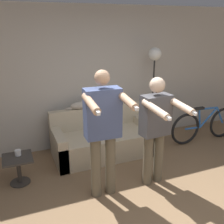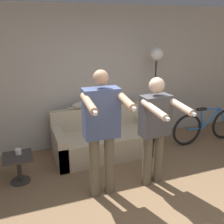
{
  "view_description": "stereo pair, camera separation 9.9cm",
  "coord_description": "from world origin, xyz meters",
  "px_view_note": "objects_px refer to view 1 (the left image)",
  "views": [
    {
      "loc": [
        -1.56,
        -2.11,
        2.27
      ],
      "look_at": [
        -0.14,
        1.38,
        0.99
      ],
      "focal_mm": 42.0,
      "sensor_mm": 36.0,
      "label": 1
    },
    {
      "loc": [
        -1.47,
        -2.15,
        2.27
      ],
      "look_at": [
        -0.14,
        1.38,
        0.99
      ],
      "focal_mm": 42.0,
      "sensor_mm": 36.0,
      "label": 2
    }
  ],
  "objects_px": {
    "person_left": "(103,127)",
    "person_right": "(156,125)",
    "floor_lamp": "(154,66)",
    "cat": "(81,105)",
    "side_table": "(18,165)",
    "bicycle": "(204,125)",
    "couch": "(103,140)",
    "cup": "(18,153)"
  },
  "relations": [
    {
      "from": "couch",
      "to": "person_right",
      "type": "height_order",
      "value": "person_right"
    },
    {
      "from": "floor_lamp",
      "to": "cup",
      "type": "bearing_deg",
      "value": -168.38
    },
    {
      "from": "person_left",
      "to": "person_right",
      "type": "height_order",
      "value": "person_left"
    },
    {
      "from": "couch",
      "to": "cup",
      "type": "distance_m",
      "value": 1.52
    },
    {
      "from": "person_right",
      "to": "floor_lamp",
      "type": "xyz_separation_m",
      "value": [
        0.72,
        1.32,
        0.59
      ]
    },
    {
      "from": "couch",
      "to": "person_right",
      "type": "distance_m",
      "value": 1.37
    },
    {
      "from": "couch",
      "to": "cat",
      "type": "distance_m",
      "value": 0.75
    },
    {
      "from": "person_left",
      "to": "cup",
      "type": "height_order",
      "value": "person_left"
    },
    {
      "from": "cat",
      "to": "bicycle",
      "type": "relative_size",
      "value": 0.31
    },
    {
      "from": "side_table",
      "to": "bicycle",
      "type": "distance_m",
      "value": 3.57
    },
    {
      "from": "couch",
      "to": "person_right",
      "type": "bearing_deg",
      "value": -71.76
    },
    {
      "from": "floor_lamp",
      "to": "cup",
      "type": "distance_m",
      "value": 2.82
    },
    {
      "from": "couch",
      "to": "cup",
      "type": "height_order",
      "value": "couch"
    },
    {
      "from": "person_left",
      "to": "cup",
      "type": "bearing_deg",
      "value": 145.24
    },
    {
      "from": "cup",
      "to": "person_left",
      "type": "bearing_deg",
      "value": -36.86
    },
    {
      "from": "couch",
      "to": "person_right",
      "type": "xyz_separation_m",
      "value": [
        0.38,
        -1.15,
        0.65
      ]
    },
    {
      "from": "cat",
      "to": "side_table",
      "type": "height_order",
      "value": "cat"
    },
    {
      "from": "side_table",
      "to": "person_left",
      "type": "bearing_deg",
      "value": -34.19
    },
    {
      "from": "couch",
      "to": "cat",
      "type": "relative_size",
      "value": 3.71
    },
    {
      "from": "couch",
      "to": "side_table",
      "type": "distance_m",
      "value": 1.54
    },
    {
      "from": "couch",
      "to": "cat",
      "type": "bearing_deg",
      "value": 132.91
    },
    {
      "from": "side_table",
      "to": "cup",
      "type": "xyz_separation_m",
      "value": [
        0.02,
        0.06,
        0.16
      ]
    },
    {
      "from": "bicycle",
      "to": "side_table",
      "type": "bearing_deg",
      "value": -177.15
    },
    {
      "from": "couch",
      "to": "person_left",
      "type": "relative_size",
      "value": 1.02
    },
    {
      "from": "floor_lamp",
      "to": "bicycle",
      "type": "relative_size",
      "value": 1.18
    },
    {
      "from": "cat",
      "to": "floor_lamp",
      "type": "xyz_separation_m",
      "value": [
        1.39,
        -0.14,
        0.63
      ]
    },
    {
      "from": "cat",
      "to": "bicycle",
      "type": "xyz_separation_m",
      "value": [
        2.38,
        -0.55,
        -0.55
      ]
    },
    {
      "from": "side_table",
      "to": "bicycle",
      "type": "xyz_separation_m",
      "value": [
        3.57,
        0.18,
        0.03
      ]
    },
    {
      "from": "couch",
      "to": "person_left",
      "type": "xyz_separation_m",
      "value": [
        -0.41,
        -1.14,
        0.75
      ]
    },
    {
      "from": "person_left",
      "to": "floor_lamp",
      "type": "relative_size",
      "value": 0.94
    },
    {
      "from": "person_left",
      "to": "cup",
      "type": "distance_m",
      "value": 1.42
    },
    {
      "from": "cat",
      "to": "cup",
      "type": "height_order",
      "value": "cat"
    },
    {
      "from": "floor_lamp",
      "to": "side_table",
      "type": "relative_size",
      "value": 4.36
    },
    {
      "from": "person_left",
      "to": "person_right",
      "type": "bearing_deg",
      "value": 1.92
    },
    {
      "from": "person_left",
      "to": "cat",
      "type": "bearing_deg",
      "value": 87.55
    },
    {
      "from": "couch",
      "to": "cat",
      "type": "height_order",
      "value": "cat"
    },
    {
      "from": "couch",
      "to": "floor_lamp",
      "type": "xyz_separation_m",
      "value": [
        1.1,
        0.17,
        1.24
      ]
    },
    {
      "from": "cup",
      "to": "couch",
      "type": "bearing_deg",
      "value": 13.64
    },
    {
      "from": "person_left",
      "to": "side_table",
      "type": "height_order",
      "value": "person_left"
    },
    {
      "from": "person_right",
      "to": "couch",
      "type": "bearing_deg",
      "value": 103.73
    },
    {
      "from": "person_right",
      "to": "side_table",
      "type": "relative_size",
      "value": 3.74
    },
    {
      "from": "person_left",
      "to": "floor_lamp",
      "type": "height_order",
      "value": "floor_lamp"
    }
  ]
}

